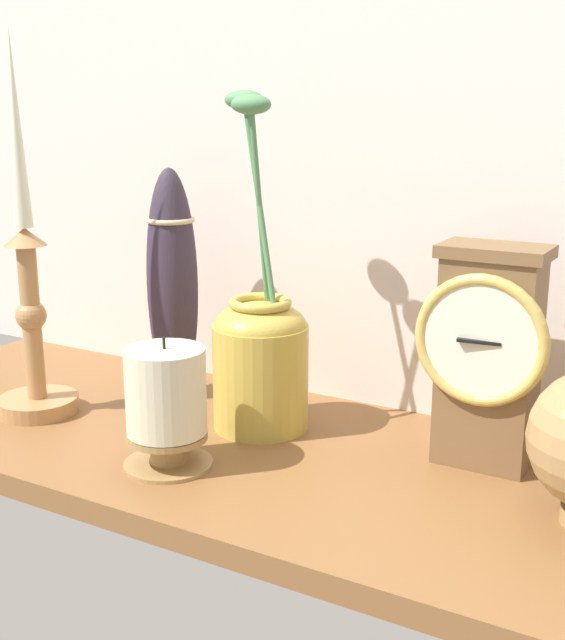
# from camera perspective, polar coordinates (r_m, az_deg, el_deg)

# --- Properties ---
(ground_plane) EXTENTS (1.00, 0.36, 0.02)m
(ground_plane) POSITION_cam_1_polar(r_m,az_deg,el_deg) (0.88, -3.19, -9.15)
(ground_plane) COLOR brown
(back_wall) EXTENTS (1.20, 0.02, 0.65)m
(back_wall) POSITION_cam_1_polar(r_m,az_deg,el_deg) (0.97, 2.67, 13.51)
(back_wall) COLOR silver
(back_wall) RESTS_ON ground_plane
(mantel_clock) EXTENTS (0.13, 0.07, 0.22)m
(mantel_clock) POSITION_cam_1_polar(r_m,az_deg,el_deg) (0.81, 14.07, -2.25)
(mantel_clock) COLOR brown
(mantel_clock) RESTS_ON ground_plane
(candlestick_tall_left) EXTENTS (0.09, 0.09, 0.43)m
(candlestick_tall_left) POSITION_cam_1_polar(r_m,az_deg,el_deg) (0.96, -17.16, 1.10)
(candlestick_tall_left) COLOR #AE7C4C
(candlestick_tall_left) RESTS_ON ground_plane
(brass_vase_jar) EXTENTS (0.10, 0.10, 0.36)m
(brass_vase_jar) POSITION_cam_1_polar(r_m,az_deg,el_deg) (0.89, -1.64, -2.32)
(brass_vase_jar) COLOR gold
(brass_vase_jar) RESTS_ON ground_plane
(pillar_candle_front) EXTENTS (0.09, 0.09, 0.13)m
(pillar_candle_front) POSITION_cam_1_polar(r_m,az_deg,el_deg) (0.80, -8.10, -5.80)
(pillar_candle_front) COLOR #9E7C48
(pillar_candle_front) RESTS_ON ground_plane
(tall_ceramic_vase) EXTENTS (0.06, 0.06, 0.28)m
(tall_ceramic_vase) POSITION_cam_1_polar(r_m,az_deg,el_deg) (0.99, -7.67, 2.55)
(tall_ceramic_vase) COLOR #332838
(tall_ceramic_vase) RESTS_ON ground_plane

